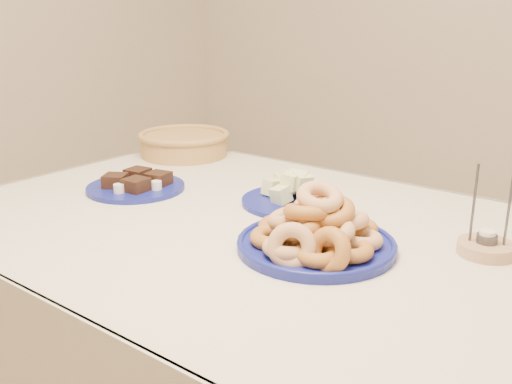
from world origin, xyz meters
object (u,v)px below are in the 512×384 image
(dining_table, at_px, (268,265))
(donut_platter, at_px, (316,234))
(brownie_plate, at_px, (136,185))
(wicker_basket, at_px, (184,143))
(melon_plate, at_px, (293,193))
(candle_holder, at_px, (486,246))

(dining_table, xyz_separation_m, donut_platter, (0.17, -0.06, 0.15))
(donut_platter, distance_m, brownie_plate, 0.66)
(wicker_basket, bearing_deg, brownie_plate, -64.49)
(melon_plate, relative_size, wicker_basket, 0.84)
(melon_plate, distance_m, brownie_plate, 0.47)
(brownie_plate, xyz_separation_m, wicker_basket, (-0.19, 0.39, 0.03))
(dining_table, distance_m, donut_platter, 0.23)
(dining_table, relative_size, donut_platter, 3.96)
(brownie_plate, xyz_separation_m, candle_holder, (0.96, 0.15, 0.00))
(donut_platter, bearing_deg, brownie_plate, 174.89)
(dining_table, distance_m, candle_holder, 0.51)
(donut_platter, bearing_deg, candle_holder, 34.68)
(donut_platter, height_order, candle_holder, candle_holder)
(wicker_basket, xyz_separation_m, candle_holder, (1.15, -0.24, -0.03))
(dining_table, relative_size, melon_plate, 5.17)
(donut_platter, relative_size, wicker_basket, 1.10)
(donut_platter, relative_size, brownie_plate, 1.24)
(dining_table, height_order, candle_holder, candle_holder)
(donut_platter, xyz_separation_m, brownie_plate, (-0.66, 0.06, -0.02))
(dining_table, relative_size, candle_holder, 8.59)
(donut_platter, height_order, brownie_plate, donut_platter)
(dining_table, relative_size, wicker_basket, 4.35)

